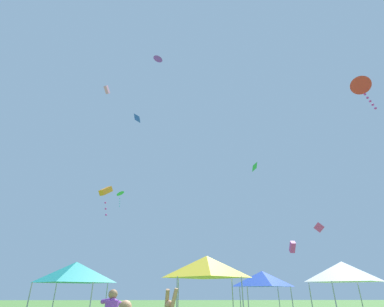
{
  "coord_description": "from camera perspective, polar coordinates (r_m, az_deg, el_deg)",
  "views": [
    {
      "loc": [
        0.07,
        -6.62,
        1.83
      ],
      "look_at": [
        0.61,
        16.03,
        12.71
      ],
      "focal_mm": 26.72,
      "sensor_mm": 36.0,
      "label": 1
    }
  ],
  "objects": [
    {
      "name": "kite_magenta_box",
      "position": [
        36.44,
        19.42,
        -17.18
      ],
      "size": [
        0.55,
        1.26,
        1.3
      ],
      "color": "#D6389E"
    },
    {
      "name": "kite_green_diamond",
      "position": [
        31.64,
        12.29,
        -2.63
      ],
      "size": [
        0.85,
        0.86,
        0.79
      ],
      "color": "green"
    },
    {
      "name": "kite_green_delta",
      "position": [
        32.85,
        -14.15,
        -7.77
      ],
      "size": [
        0.9,
        0.96,
        1.72
      ],
      "color": "green"
    },
    {
      "name": "kite_magenta_diamond",
      "position": [
        37.86,
        24.02,
        -13.29
      ],
      "size": [
        1.26,
        1.37,
        0.8
      ],
      "color": "#D6389E"
    },
    {
      "name": "kite_pink_box",
      "position": [
        43.95,
        -16.63,
        12.09
      ],
      "size": [
        0.86,
        1.2,
        1.15
      ],
      "color": "pink"
    },
    {
      "name": "kite_purple_delta",
      "position": [
        33.35,
        -6.79,
        18.31
      ],
      "size": [
        1.12,
        1.13,
        0.43
      ],
      "color": "purple"
    },
    {
      "name": "canopy_tent_white",
      "position": [
        17.28,
        27.99,
        -20.1
      ],
      "size": [
        2.95,
        2.95,
        3.16
      ],
      "color": "#9E9EA3",
      "rests_on": "ground"
    },
    {
      "name": "canopy_tent_blue",
      "position": [
        19.34,
        13.91,
        -23.11
      ],
      "size": [
        2.71,
        2.71,
        2.9
      ],
      "color": "#9E9EA3",
      "rests_on": "ground"
    },
    {
      "name": "canopy_tent_yellow",
      "position": [
        15.39,
        2.99,
        -21.63
      ],
      "size": [
        3.2,
        3.2,
        3.42
      ],
      "color": "#9E9EA3",
      "rests_on": "ground"
    },
    {
      "name": "kite_blue_diamond",
      "position": [
        38.94,
        -10.82,
        6.94
      ],
      "size": [
        1.17,
        1.16,
        0.79
      ],
      "color": "blue"
    },
    {
      "name": "canopy_tent_teal",
      "position": [
        15.75,
        -22.29,
        -21.07
      ],
      "size": [
        2.88,
        2.88,
        3.08
      ],
      "color": "#9E9EA3",
      "rests_on": "ground"
    },
    {
      "name": "kite_orange_box",
      "position": [
        27.69,
        -16.84,
        -7.3
      ],
      "size": [
        1.1,
        1.42,
        2.92
      ],
      "color": "orange"
    },
    {
      "name": "kite_red_delta",
      "position": [
        24.78,
        30.7,
        11.51
      ],
      "size": [
        1.81,
        1.76,
        2.82
      ],
      "color": "red"
    }
  ]
}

